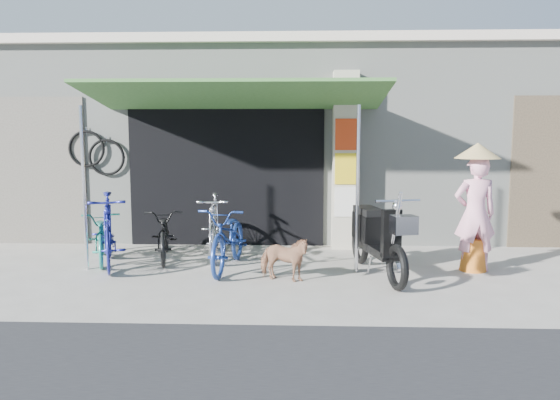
{
  "coord_description": "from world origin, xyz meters",
  "views": [
    {
      "loc": [
        0.1,
        -6.9,
        1.97
      ],
      "look_at": [
        -0.2,
        1.0,
        1.0
      ],
      "focal_mm": 35.0,
      "sensor_mm": 36.0,
      "label": 1
    }
  ],
  "objects_px": {
    "street_dog": "(284,259)",
    "bike_silver": "(214,226)",
    "bike_black": "(165,234)",
    "nun": "(475,209)",
    "bike_teal": "(102,236)",
    "bike_blue": "(108,230)",
    "moped": "(376,238)",
    "bike_navy": "(229,237)"
  },
  "relations": [
    {
      "from": "street_dog",
      "to": "bike_silver",
      "type": "bearing_deg",
      "value": 58.29
    },
    {
      "from": "bike_black",
      "to": "nun",
      "type": "height_order",
      "value": "nun"
    },
    {
      "from": "bike_teal",
      "to": "bike_black",
      "type": "xyz_separation_m",
      "value": [
        0.94,
        0.17,
        0.01
      ]
    },
    {
      "from": "bike_teal",
      "to": "street_dog",
      "type": "xyz_separation_m",
      "value": [
        2.83,
        -1.01,
        -0.1
      ]
    },
    {
      "from": "bike_blue",
      "to": "bike_black",
      "type": "xyz_separation_m",
      "value": [
        0.73,
        0.46,
        -0.13
      ]
    },
    {
      "from": "moped",
      "to": "nun",
      "type": "height_order",
      "value": "nun"
    },
    {
      "from": "bike_silver",
      "to": "moped",
      "type": "bearing_deg",
      "value": -27.4
    },
    {
      "from": "bike_teal",
      "to": "bike_navy",
      "type": "xyz_separation_m",
      "value": [
        2.02,
        -0.39,
        0.07
      ]
    },
    {
      "from": "bike_silver",
      "to": "bike_blue",
      "type": "bearing_deg",
      "value": -161.38
    },
    {
      "from": "bike_silver",
      "to": "bike_navy",
      "type": "distance_m",
      "value": 0.82
    },
    {
      "from": "bike_blue",
      "to": "bike_navy",
      "type": "bearing_deg",
      "value": -22.19
    },
    {
      "from": "bike_black",
      "to": "street_dog",
      "type": "height_order",
      "value": "bike_black"
    },
    {
      "from": "bike_silver",
      "to": "nun",
      "type": "distance_m",
      "value": 3.94
    },
    {
      "from": "bike_black",
      "to": "bike_silver",
      "type": "distance_m",
      "value": 0.77
    },
    {
      "from": "moped",
      "to": "bike_teal",
      "type": "bearing_deg",
      "value": 158.6
    },
    {
      "from": "bike_black",
      "to": "bike_blue",
      "type": "bearing_deg",
      "value": -159.69
    },
    {
      "from": "bike_teal",
      "to": "bike_navy",
      "type": "bearing_deg",
      "value": -30.69
    },
    {
      "from": "bike_teal",
      "to": "nun",
      "type": "distance_m",
      "value": 5.57
    },
    {
      "from": "bike_navy",
      "to": "street_dog",
      "type": "distance_m",
      "value": 1.03
    },
    {
      "from": "street_dog",
      "to": "moped",
      "type": "relative_size",
      "value": 0.36
    },
    {
      "from": "bike_silver",
      "to": "nun",
      "type": "relative_size",
      "value": 0.92
    },
    {
      "from": "bike_blue",
      "to": "nun",
      "type": "distance_m",
      "value": 5.34
    },
    {
      "from": "bike_blue",
      "to": "bike_silver",
      "type": "relative_size",
      "value": 1.07
    },
    {
      "from": "bike_blue",
      "to": "bike_navy",
      "type": "relative_size",
      "value": 1.01
    },
    {
      "from": "bike_teal",
      "to": "nun",
      "type": "relative_size",
      "value": 0.84
    },
    {
      "from": "bike_silver",
      "to": "street_dog",
      "type": "xyz_separation_m",
      "value": [
        1.15,
        -1.36,
        -0.2
      ]
    },
    {
      "from": "street_dog",
      "to": "nun",
      "type": "height_order",
      "value": "nun"
    },
    {
      "from": "bike_silver",
      "to": "bike_navy",
      "type": "relative_size",
      "value": 0.94
    },
    {
      "from": "bike_teal",
      "to": "bike_silver",
      "type": "xyz_separation_m",
      "value": [
        1.68,
        0.35,
        0.1
      ]
    },
    {
      "from": "bike_black",
      "to": "bike_navy",
      "type": "height_order",
      "value": "bike_navy"
    },
    {
      "from": "nun",
      "to": "street_dog",
      "type": "bearing_deg",
      "value": 10.45
    },
    {
      "from": "street_dog",
      "to": "moped",
      "type": "xyz_separation_m",
      "value": [
        1.27,
        0.36,
        0.22
      ]
    },
    {
      "from": "bike_teal",
      "to": "bike_navy",
      "type": "distance_m",
      "value": 2.06
    },
    {
      "from": "bike_navy",
      "to": "nun",
      "type": "relative_size",
      "value": 0.97
    },
    {
      "from": "bike_silver",
      "to": "moped",
      "type": "xyz_separation_m",
      "value": [
        2.42,
        -1.0,
        0.02
      ]
    },
    {
      "from": "bike_silver",
      "to": "moped",
      "type": "distance_m",
      "value": 2.62
    },
    {
      "from": "bike_blue",
      "to": "bike_navy",
      "type": "distance_m",
      "value": 1.82
    },
    {
      "from": "bike_black",
      "to": "moped",
      "type": "relative_size",
      "value": 0.78
    },
    {
      "from": "bike_black",
      "to": "street_dog",
      "type": "relative_size",
      "value": 2.17
    },
    {
      "from": "bike_teal",
      "to": "nun",
      "type": "bearing_deg",
      "value": -23.15
    },
    {
      "from": "bike_navy",
      "to": "nun",
      "type": "height_order",
      "value": "nun"
    },
    {
      "from": "bike_blue",
      "to": "bike_navy",
      "type": "xyz_separation_m",
      "value": [
        1.81,
        -0.1,
        -0.08
      ]
    }
  ]
}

